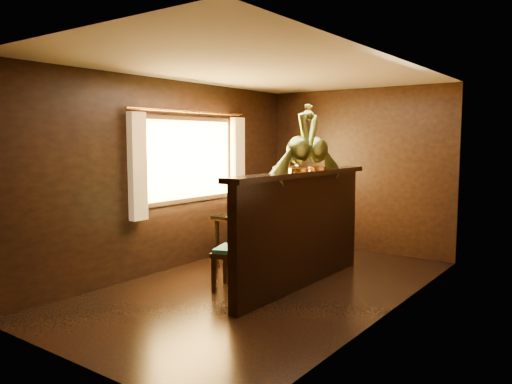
# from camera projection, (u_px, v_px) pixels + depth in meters

# --- Properties ---
(ground) EXTENTS (5.00, 5.00, 0.00)m
(ground) POSITION_uv_depth(u_px,v_px,m) (265.00, 287.00, 5.84)
(ground) COLOR black
(ground) RESTS_ON ground
(room_shell) EXTENTS (3.04, 5.04, 2.52)m
(room_shell) POSITION_uv_depth(u_px,v_px,m) (260.00, 152.00, 5.74)
(room_shell) COLOR black
(room_shell) RESTS_ON ground
(partition) EXTENTS (0.26, 2.70, 1.36)m
(partition) POSITION_uv_depth(u_px,v_px,m) (302.00, 226.00, 5.82)
(partition) COLOR black
(partition) RESTS_ON ground
(dining_table) EXTENTS (0.77, 1.23, 0.92)m
(dining_table) POSITION_uv_depth(u_px,v_px,m) (259.00, 218.00, 6.88)
(dining_table) COLOR black
(dining_table) RESTS_ON ground
(chair_left) EXTENTS (0.57, 0.59, 1.25)m
(chair_left) POSITION_uv_depth(u_px,v_px,m) (244.00, 234.00, 5.67)
(chair_left) COLOR black
(chair_left) RESTS_ON ground
(chair_right) EXTENTS (0.55, 0.58, 1.41)m
(chair_right) POSITION_uv_depth(u_px,v_px,m) (281.00, 219.00, 6.24)
(chair_right) COLOR black
(chair_right) RESTS_ON ground
(peacock_left) EXTENTS (0.24, 0.65, 0.77)m
(peacock_left) POSITION_uv_depth(u_px,v_px,m) (299.00, 138.00, 5.64)
(peacock_left) COLOR #1A4E32
(peacock_left) RESTS_ON partition
(peacock_right) EXTENTS (0.24, 0.64, 0.76)m
(peacock_right) POSITION_uv_depth(u_px,v_px,m) (317.00, 138.00, 5.98)
(peacock_right) COLOR #1A4E32
(peacock_right) RESTS_ON partition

